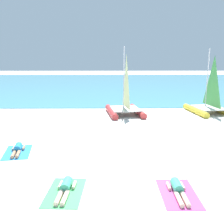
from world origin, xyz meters
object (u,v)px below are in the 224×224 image
Objects in this scene: towel_leftmost at (18,152)px; towel_center_left at (65,192)px; sunbather_center_left at (65,187)px; sailboat_red at (125,105)px; sunbather_leftmost at (18,149)px; sunbather_center_right at (178,189)px; sailboat_yellow at (209,104)px; towel_center_right at (178,193)px.

towel_center_left is (2.68, -3.57, 0.00)m from towel_leftmost.
towel_center_left is at bearing -53.09° from towel_leftmost.
sunbather_center_left reaches higher than towel_leftmost.
towel_leftmost and towel_center_left have the same top height.
sailboat_red reaches higher than sunbather_leftmost.
sailboat_red is 11.52m from sunbather_center_left.
sunbather_center_left is 3.50m from sunbather_center_right.
sailboat_yellow is at bearing 66.36° from sunbather_center_right.
towel_leftmost is (-11.41, -8.14, -0.70)m from sailboat_yellow.
towel_leftmost is 7.16m from sunbather_center_right.
towel_center_right is at bearing -30.81° from towel_leftmost.
sunbather_center_left is (0.00, 0.07, 0.13)m from towel_center_left.
towel_center_left is 1.22× the size of sunbather_center_right.
towel_leftmost is 0.14m from sunbather_leftmost.
towel_leftmost is at bearing 130.20° from sunbather_center_left.
sailboat_yellow is at bearing 35.50° from towel_leftmost.
sailboat_yellow reaches higher than sunbather_leftmost.
sunbather_center_left is (-2.51, -11.23, -0.59)m from sailboat_red.
sunbather_center_left is 0.82× the size of towel_center_right.
towel_center_right is at bearing -120.93° from sailboat_yellow.
sunbather_center_left is 3.50m from towel_center_right.
sailboat_red is 11.60m from towel_center_left.
sunbather_center_left is at bearing -133.92° from sailboat_yellow.
towel_center_left is at bearing -110.27° from sailboat_red.
sailboat_yellow is at bearing 66.12° from towel_center_right.
sunbather_leftmost reaches higher than towel_leftmost.
sailboat_yellow is at bearing 55.86° from sunbather_center_left.
sunbather_center_left is at bearing -52.54° from towel_leftmost.
sailboat_yellow is 12.88m from sunbather_center_right.
sunbather_leftmost is (-5.20, -7.67, -0.59)m from sailboat_red.
sailboat_red is 3.11× the size of sunbather_leftmost.
sunbather_center_left reaches higher than towel_center_right.
sunbather_center_right is at bearing 89.64° from towel_center_right.
towel_center_right is (6.18, -3.68, 0.00)m from towel_leftmost.
towel_center_left is 1.21× the size of sunbather_center_left.
towel_leftmost is 1.00× the size of towel_center_left.
towel_center_left is 1.00× the size of towel_center_right.
sunbather_center_left is at bearing 178.43° from sunbather_center_right.
towel_center_left is (-2.51, -11.30, -0.72)m from sailboat_red.
sailboat_yellow is 12.95m from towel_center_right.
sailboat_yellow is 14.00m from sunbather_leftmost.
sunbather_center_right reaches higher than towel_center_left.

